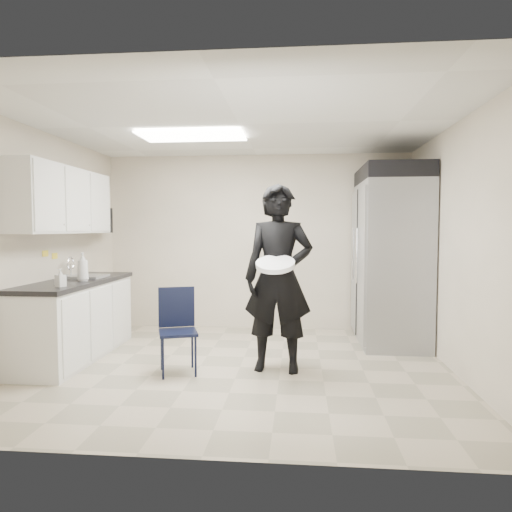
# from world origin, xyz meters

# --- Properties ---
(floor) EXTENTS (4.50, 4.50, 0.00)m
(floor) POSITION_xyz_m (0.00, 0.00, 0.00)
(floor) COLOR tan
(floor) RESTS_ON ground
(ceiling) EXTENTS (4.50, 4.50, 0.00)m
(ceiling) POSITION_xyz_m (0.00, 0.00, 2.60)
(ceiling) COLOR silver
(ceiling) RESTS_ON back_wall
(back_wall) EXTENTS (4.50, 0.00, 4.50)m
(back_wall) POSITION_xyz_m (0.00, 2.00, 1.30)
(back_wall) COLOR beige
(back_wall) RESTS_ON floor
(left_wall) EXTENTS (0.00, 4.00, 4.00)m
(left_wall) POSITION_xyz_m (-2.25, 0.00, 1.30)
(left_wall) COLOR beige
(left_wall) RESTS_ON floor
(right_wall) EXTENTS (0.00, 4.00, 4.00)m
(right_wall) POSITION_xyz_m (2.25, 0.00, 1.30)
(right_wall) COLOR beige
(right_wall) RESTS_ON floor
(ceiling_panel) EXTENTS (1.20, 0.60, 0.02)m
(ceiling_panel) POSITION_xyz_m (-0.60, 0.40, 2.57)
(ceiling_panel) COLOR white
(ceiling_panel) RESTS_ON ceiling
(lower_counter) EXTENTS (0.60, 1.90, 0.86)m
(lower_counter) POSITION_xyz_m (-1.95, 0.20, 0.43)
(lower_counter) COLOR silver
(lower_counter) RESTS_ON floor
(countertop) EXTENTS (0.64, 1.95, 0.05)m
(countertop) POSITION_xyz_m (-1.95, 0.20, 0.89)
(countertop) COLOR black
(countertop) RESTS_ON lower_counter
(sink) EXTENTS (0.42, 0.40, 0.14)m
(sink) POSITION_xyz_m (-1.93, 0.45, 0.87)
(sink) COLOR gray
(sink) RESTS_ON countertop
(faucet) EXTENTS (0.02, 0.02, 0.24)m
(faucet) POSITION_xyz_m (-2.13, 0.45, 1.02)
(faucet) COLOR silver
(faucet) RESTS_ON countertop
(upper_cabinets) EXTENTS (0.35, 1.80, 0.75)m
(upper_cabinets) POSITION_xyz_m (-2.08, 0.20, 1.83)
(upper_cabinets) COLOR silver
(upper_cabinets) RESTS_ON left_wall
(towel_dispenser) EXTENTS (0.22, 0.30, 0.35)m
(towel_dispenser) POSITION_xyz_m (-2.14, 1.35, 1.62)
(towel_dispenser) COLOR black
(towel_dispenser) RESTS_ON left_wall
(notice_sticker_left) EXTENTS (0.00, 0.12, 0.07)m
(notice_sticker_left) POSITION_xyz_m (-2.24, 0.10, 1.22)
(notice_sticker_left) COLOR yellow
(notice_sticker_left) RESTS_ON left_wall
(notice_sticker_right) EXTENTS (0.00, 0.12, 0.07)m
(notice_sticker_right) POSITION_xyz_m (-2.24, 0.30, 1.18)
(notice_sticker_right) COLOR yellow
(notice_sticker_right) RESTS_ON left_wall
(commercial_fridge) EXTENTS (0.80, 1.35, 2.10)m
(commercial_fridge) POSITION_xyz_m (1.83, 1.27, 1.05)
(commercial_fridge) COLOR gray
(commercial_fridge) RESTS_ON floor
(fridge_compressor) EXTENTS (0.80, 1.35, 0.20)m
(fridge_compressor) POSITION_xyz_m (1.83, 1.27, 2.20)
(fridge_compressor) COLOR black
(fridge_compressor) RESTS_ON commercial_fridge
(folding_chair) EXTENTS (0.48, 0.48, 0.86)m
(folding_chair) POSITION_xyz_m (-0.61, -0.27, 0.43)
(folding_chair) COLOR black
(folding_chair) RESTS_ON floor
(man_tuxedo) EXTENTS (0.76, 0.54, 1.97)m
(man_tuxedo) POSITION_xyz_m (0.42, -0.06, 0.98)
(man_tuxedo) COLOR black
(man_tuxedo) RESTS_ON floor
(bucket_lid) EXTENTS (0.42, 0.42, 0.05)m
(bucket_lid) POSITION_xyz_m (0.40, -0.31, 1.15)
(bucket_lid) COLOR silver
(bucket_lid) RESTS_ON man_tuxedo
(soap_bottle_a) EXTENTS (0.15, 0.15, 0.33)m
(soap_bottle_a) POSITION_xyz_m (-1.80, 0.10, 1.07)
(soap_bottle_a) COLOR white
(soap_bottle_a) RESTS_ON countertop
(soap_bottle_b) EXTENTS (0.11, 0.11, 0.18)m
(soap_bottle_b) POSITION_xyz_m (-1.79, -0.42, 1.00)
(soap_bottle_b) COLOR #ACADB8
(soap_bottle_b) RESTS_ON countertop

